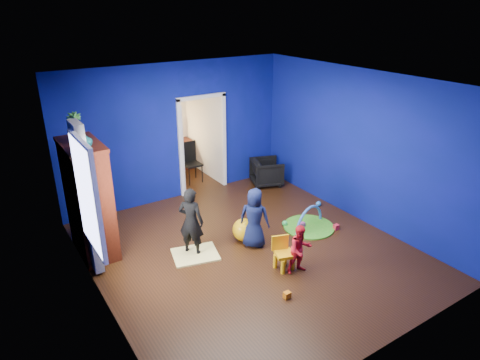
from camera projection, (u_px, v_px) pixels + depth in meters
floor at (250, 251)px, 7.41m from camera, size 5.00×5.50×0.01m
ceiling at (252, 82)px, 6.28m from camera, size 5.00×5.50×0.01m
wall_back at (177, 133)px, 8.96m from camera, size 5.00×0.02×2.90m
wall_front at (391, 252)px, 4.72m from camera, size 5.00×0.02×2.90m
wall_left at (93, 213)px, 5.58m from camera, size 0.02×5.50×2.90m
wall_right at (359, 147)px, 8.10m from camera, size 0.02×5.50×2.90m
alcove at (184, 128)px, 10.02m from camera, size 1.00×1.75×2.50m
armchair at (267, 172)px, 9.98m from camera, size 0.86×0.85×0.62m
child_black at (191, 222)px, 7.13m from camera, size 0.50×0.52×1.21m
child_navy at (254, 218)px, 7.38m from camera, size 0.61×0.62×1.08m
toddler_red at (300, 249)px, 6.70m from camera, size 0.44×0.37×0.82m
vase at (84, 140)px, 6.39m from camera, size 0.26×0.26×0.25m
potted_plant at (74, 126)px, 6.76m from camera, size 0.30×0.30×0.43m
tv_armoire at (89, 199)px, 7.05m from camera, size 0.58×1.14×1.96m
crt_tv at (91, 197)px, 7.06m from camera, size 0.46×0.70×0.54m
yellow_blanket at (195, 254)px, 7.28m from camera, size 0.88×0.77×0.03m
hopper_ball at (244, 230)px, 7.68m from camera, size 0.41×0.41×0.41m
kid_chair at (284, 255)px, 6.84m from camera, size 0.36×0.36×0.50m
play_mat at (309, 227)px, 8.18m from camera, size 0.97×0.97×0.03m
toy_arch at (309, 226)px, 8.18m from camera, size 0.85×0.27×0.86m
window_left at (86, 196)px, 5.82m from camera, size 0.03×0.95×1.55m
curtain at (87, 199)px, 6.42m from camera, size 0.14×0.42×2.40m
doorway at (202, 146)px, 9.42m from camera, size 1.16×0.10×2.10m
study_desk at (175, 156)px, 10.85m from camera, size 0.88×0.44×0.75m
desk_monitor at (171, 133)px, 10.72m from camera, size 0.40×0.05×0.32m
desk_lamp at (162, 136)px, 10.54m from camera, size 0.14×0.14×0.14m
folding_chair at (192, 164)px, 10.08m from camera, size 0.40×0.40×0.92m
book_shelf at (169, 90)px, 10.30m from camera, size 0.88×0.24×0.04m
toy_0 at (336, 227)px, 8.09m from camera, size 0.10×0.08×0.10m
toy_1 at (319, 204)px, 9.01m from camera, size 0.11×0.11×0.11m
toy_2 at (287, 295)px, 6.22m from camera, size 0.10×0.08×0.10m
toy_3 at (285, 223)px, 8.22m from camera, size 0.11×0.11×0.11m
toy_4 at (302, 225)px, 8.17m from camera, size 0.10×0.08×0.10m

